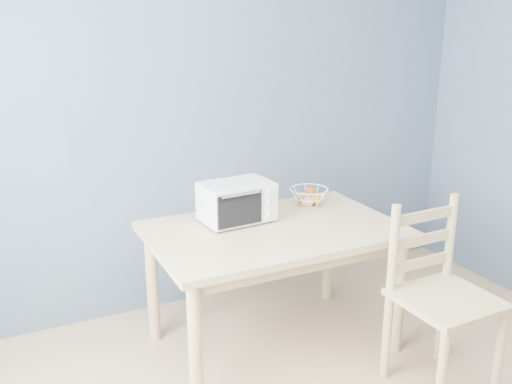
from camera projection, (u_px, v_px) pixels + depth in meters
name	position (u px, v px, depth m)	size (l,w,h in m)	color
room	(461.00, 219.00, 1.73)	(4.01, 4.51, 2.61)	tan
dining_table	(274.00, 244.00, 3.25)	(1.40, 0.90, 0.75)	tan
toaster_oven	(234.00, 202.00, 3.26)	(0.42, 0.32, 0.24)	silver
fruit_basket	(309.00, 197.00, 3.57)	(0.31, 0.31, 0.12)	silver
dining_chair	(439.00, 300.00, 2.94)	(0.48, 0.48, 0.99)	tan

